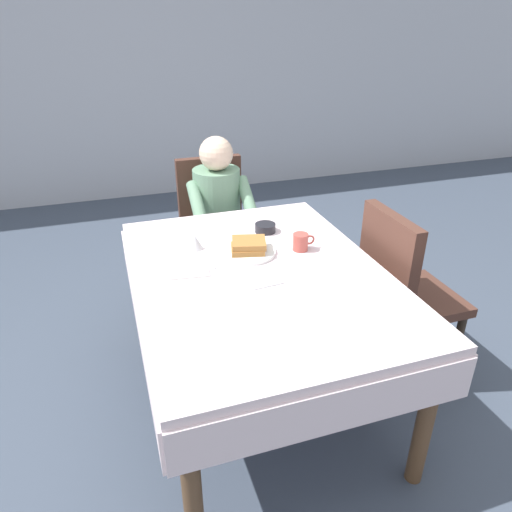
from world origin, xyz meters
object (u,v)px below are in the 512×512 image
bowl_butter (265,228)px  knife_right_of_plate (286,249)px  dining_table_main (260,289)px  breakfast_stack (248,246)px  chair_diner (214,218)px  cup_coffee (301,242)px  spoon_near_edge (268,286)px  plate_breakfast (248,252)px  fork_left_of_plate (210,260)px  diner_person (219,207)px  chair_right_side (401,285)px  syrup_pitcher (195,242)px

bowl_butter → knife_right_of_plate: bearing=-83.9°
dining_table_main → breakfast_stack: size_ratio=7.65×
chair_diner → breakfast_stack: bearing=86.5°
bowl_butter → knife_right_of_plate: bowl_butter is taller
cup_coffee → spoon_near_edge: cup_coffee is taller
chair_diner → knife_right_of_plate: 1.03m
plate_breakfast → knife_right_of_plate: (0.19, -0.02, -0.01)m
breakfast_stack → bowl_butter: breakfast_stack is taller
chair_diner → fork_left_of_plate: 1.05m
plate_breakfast → bowl_butter: bearing=52.2°
diner_person → knife_right_of_plate: diner_person is taller
cup_coffee → fork_left_of_plate: (-0.45, 0.03, -0.04)m
dining_table_main → bowl_butter: bowl_butter is taller
dining_table_main → chair_right_side: bearing=0.0°
fork_left_of_plate → syrup_pitcher: bearing=16.4°
cup_coffee → bowl_butter: (-0.09, 0.26, -0.02)m
breakfast_stack → spoon_near_edge: breakfast_stack is taller
chair_right_side → spoon_near_edge: size_ratio=6.20×
dining_table_main → syrup_pitcher: size_ratio=19.05×
breakfast_stack → syrup_pitcher: (-0.23, 0.13, -0.01)m
plate_breakfast → bowl_butter: bowl_butter is taller
plate_breakfast → breakfast_stack: (-0.00, -0.01, 0.04)m
fork_left_of_plate → knife_right_of_plate: (0.38, 0.00, 0.00)m
diner_person → syrup_pitcher: bearing=67.2°
dining_table_main → syrup_pitcher: 0.41m
diner_person → spoon_near_edge: size_ratio=7.47×
chair_diner → plate_breakfast: (-0.06, -0.98, 0.22)m
breakfast_stack → knife_right_of_plate: (0.19, -0.01, -0.04)m
chair_diner → cup_coffee: bearing=101.0°
chair_right_side → syrup_pitcher: (-1.00, 0.32, 0.25)m
breakfast_stack → cup_coffee: size_ratio=1.76×
chair_right_side → cup_coffee: bearing=-106.1°
knife_right_of_plate → bowl_butter: bearing=11.3°
dining_table_main → syrup_pitcher: syrup_pitcher is taller
bowl_butter → spoon_near_edge: size_ratio=0.73×
syrup_pitcher → bowl_butter: bearing=12.4°
chair_diner → fork_left_of_plate: size_ratio=5.17×
dining_table_main → cup_coffee: size_ratio=13.49×
bowl_butter → spoon_near_edge: bearing=-108.2°
cup_coffee → diner_person: bearing=102.9°
fork_left_of_plate → spoon_near_edge: 0.36m
chair_right_side → bowl_butter: size_ratio=8.45×
syrup_pitcher → knife_right_of_plate: bearing=-19.1°
chair_diner → knife_right_of_plate: bearing=97.4°
dining_table_main → cup_coffee: bearing=29.3°
syrup_pitcher → fork_left_of_plate: bearing=-74.1°
chair_diner → fork_left_of_plate: bearing=75.9°
breakfast_stack → bowl_butter: 0.28m
chair_diner → diner_person: size_ratio=0.83×
chair_right_side → plate_breakfast: size_ratio=3.32×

